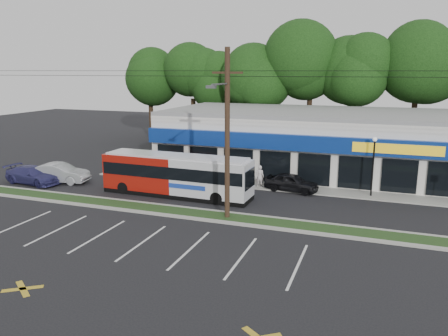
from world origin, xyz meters
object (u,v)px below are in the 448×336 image
object	(u,v)px
lamp_post	(373,160)
metrobus	(176,174)
utility_pole	(224,129)
car_dark	(291,182)
car_silver	(59,173)
pedestrian_b	(239,181)
car_blue	(33,175)
pedestrian_a	(260,177)

from	to	relation	value
lamp_post	metrobus	xyz separation A→B (m)	(-13.03, -4.30, -1.12)
utility_pole	car_dark	size ratio (longest dim) A/B	12.61
metrobus	car_silver	bearing A→B (deg)	-179.26
utility_pole	pedestrian_b	xyz separation A→B (m)	(-0.83, 5.49, -4.46)
lamp_post	car_blue	world-z (taller)	lamp_post
car_blue	lamp_post	bearing A→B (deg)	-72.52
car_blue	pedestrian_a	xyz separation A→B (m)	(17.10, 4.81, 0.18)
car_silver	car_dark	bearing A→B (deg)	-87.69
metrobus	car_dark	size ratio (longest dim) A/B	2.77
metrobus	utility_pole	bearing A→B (deg)	-34.79
lamp_post	pedestrian_a	distance (m)	8.23
lamp_post	car_dark	distance (m)	5.94
metrobus	car_dark	xyz separation A→B (m)	(7.46, 3.86, -0.88)
metrobus	pedestrian_b	distance (m)	4.51
pedestrian_b	lamp_post	bearing A→B (deg)	-169.73
metrobus	car_silver	world-z (taller)	metrobus
utility_pole	car_blue	xyz separation A→B (m)	(-16.96, 2.76, -4.72)
car_silver	car_blue	size ratio (longest dim) A/B	0.98
car_dark	car_silver	distance (m)	18.19
metrobus	pedestrian_b	bearing A→B (deg)	26.90
metrobus	car_blue	world-z (taller)	metrobus
pedestrian_b	utility_pole	bearing A→B (deg)	94.04
car_dark	pedestrian_b	world-z (taller)	pedestrian_b
lamp_post	pedestrian_a	size ratio (longest dim) A/B	2.43
car_silver	pedestrian_b	bearing A→B (deg)	-92.46
car_dark	car_blue	world-z (taller)	car_blue
lamp_post	pedestrian_a	bearing A→B (deg)	-177.86
lamp_post	metrobus	world-z (taller)	lamp_post
lamp_post	utility_pole	bearing A→B (deg)	-136.05
metrobus	car_silver	size ratio (longest dim) A/B	2.34
utility_pole	metrobus	size ratio (longest dim) A/B	4.56
car_blue	pedestrian_b	bearing A→B (deg)	-74.43
car_dark	car_silver	size ratio (longest dim) A/B	0.85
pedestrian_a	utility_pole	bearing A→B (deg)	80.55
car_silver	pedestrian_b	xyz separation A→B (m)	(14.38, 1.78, 0.18)
lamp_post	pedestrian_b	xyz separation A→B (m)	(-9.00, -2.39, -1.72)
pedestrian_a	metrobus	bearing A→B (deg)	30.24
car_blue	pedestrian_a	world-z (taller)	pedestrian_a
metrobus	pedestrian_b	size ratio (longest dim) A/B	5.78
utility_pole	car_blue	world-z (taller)	utility_pole
lamp_post	pedestrian_b	world-z (taller)	lamp_post
lamp_post	car_blue	xyz separation A→B (m)	(-25.13, -5.11, -1.97)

